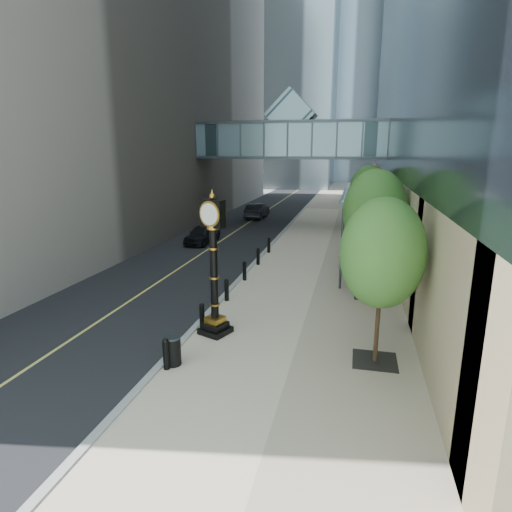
{
  "coord_description": "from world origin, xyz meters",
  "views": [
    {
      "loc": [
        2.71,
        -10.08,
        6.63
      ],
      "look_at": [
        -1.13,
        6.45,
        2.44
      ],
      "focal_mm": 30.0,
      "sensor_mm": 36.0,
      "label": 1
    }
  ],
  "objects_px": {
    "pedestrian": "(343,262)",
    "car_far": "(257,211)",
    "trash_bin": "(173,351)",
    "car_near": "(202,234)",
    "street_clock": "(214,275)"
  },
  "relations": [
    {
      "from": "pedestrian",
      "to": "car_far",
      "type": "xyz_separation_m",
      "value": [
        -9.06,
        18.98,
        -0.05
      ]
    },
    {
      "from": "trash_bin",
      "to": "car_near",
      "type": "relative_size",
      "value": 0.23
    },
    {
      "from": "car_far",
      "to": "street_clock",
      "type": "bearing_deg",
      "value": 100.42
    },
    {
      "from": "street_clock",
      "to": "car_near",
      "type": "height_order",
      "value": "street_clock"
    },
    {
      "from": "pedestrian",
      "to": "car_near",
      "type": "xyz_separation_m",
      "value": [
        -10.3,
        6.42,
        -0.13
      ]
    },
    {
      "from": "street_clock",
      "to": "car_far",
      "type": "relative_size",
      "value": 1.12
    },
    {
      "from": "trash_bin",
      "to": "car_far",
      "type": "distance_m",
      "value": 30.54
    },
    {
      "from": "street_clock",
      "to": "car_far",
      "type": "height_order",
      "value": "street_clock"
    },
    {
      "from": "car_near",
      "to": "trash_bin",
      "type": "bearing_deg",
      "value": -69.36
    },
    {
      "from": "trash_bin",
      "to": "car_far",
      "type": "relative_size",
      "value": 0.2
    },
    {
      "from": "pedestrian",
      "to": "car_far",
      "type": "height_order",
      "value": "pedestrian"
    },
    {
      "from": "street_clock",
      "to": "car_far",
      "type": "xyz_separation_m",
      "value": [
        -4.76,
        27.67,
        -1.52
      ]
    },
    {
      "from": "pedestrian",
      "to": "trash_bin",
      "type": "bearing_deg",
      "value": 81.03
    },
    {
      "from": "car_near",
      "to": "car_far",
      "type": "height_order",
      "value": "car_far"
    },
    {
      "from": "trash_bin",
      "to": "car_far",
      "type": "xyz_separation_m",
      "value": [
        -4.21,
        30.25,
        0.27
      ]
    }
  ]
}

